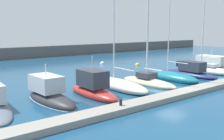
# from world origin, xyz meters

# --- Properties ---
(ground_plane) EXTENTS (120.00, 120.00, 0.00)m
(ground_plane) POSITION_xyz_m (0.00, 0.00, 0.00)
(ground_plane) COLOR navy
(dock_pier) EXTENTS (33.74, 1.51, 0.41)m
(dock_pier) POSITION_xyz_m (0.00, -2.11, 0.21)
(dock_pier) COLOR gray
(dock_pier) RESTS_ON ground_plane
(breakwater_seawall) EXTENTS (108.00, 2.09, 2.18)m
(breakwater_seawall) POSITION_xyz_m (0.00, 35.33, 1.09)
(breakwater_seawall) COLOR #5B5651
(breakwater_seawall) RESTS_ON ground_plane
(motorboat_charcoal_second) EXTENTS (2.14, 6.47, 3.31)m
(motorboat_charcoal_second) POSITION_xyz_m (-10.88, 3.22, 0.54)
(motorboat_charcoal_second) COLOR #2D2D33
(motorboat_charcoal_second) RESTS_ON ground_plane
(motorboat_red_third) EXTENTS (2.12, 6.42, 3.69)m
(motorboat_red_third) POSITION_xyz_m (-7.24, 2.63, 0.68)
(motorboat_red_third) COLOR #B72D28
(motorboat_red_third) RESTS_ON ground_plane
(sailboat_ivory_fourth) EXTENTS (2.69, 7.77, 14.62)m
(sailboat_ivory_fourth) POSITION_xyz_m (-3.80, 3.27, 0.42)
(sailboat_ivory_fourth) COLOR silver
(sailboat_ivory_fourth) RESTS_ON ground_plane
(sailboat_sand_fifth) EXTENTS (2.14, 6.97, 15.13)m
(sailboat_sand_fifth) POSITION_xyz_m (-0.09, 3.02, 0.39)
(sailboat_sand_fifth) COLOR beige
(sailboat_sand_fifth) RESTS_ON ground_plane
(sailboat_teal_sixth) EXTENTS (2.24, 6.81, 11.02)m
(sailboat_teal_sixth) POSITION_xyz_m (3.57, 2.87, 0.36)
(sailboat_teal_sixth) COLOR #19707F
(sailboat_teal_sixth) RESTS_ON ground_plane
(motorboat_navy_seventh) EXTENTS (2.20, 7.42, 3.07)m
(motorboat_navy_seventh) POSITION_xyz_m (7.36, 3.20, 0.51)
(motorboat_navy_seventh) COLOR navy
(motorboat_navy_seventh) RESTS_ON ground_plane
(sailboat_white_eighth) EXTENTS (2.41, 6.74, 10.97)m
(sailboat_white_eighth) POSITION_xyz_m (11.05, 3.21, 0.33)
(sailboat_white_eighth) COLOR white
(sailboat_white_eighth) RESTS_ON ground_plane
(motorboat_slate_ninth) EXTENTS (2.93, 9.92, 3.38)m
(motorboat_slate_ninth) POSITION_xyz_m (14.75, 4.56, 0.39)
(motorboat_slate_ninth) COLOR slate
(motorboat_slate_ninth) RESTS_ON ground_plane
(mooring_buoy_white) EXTENTS (0.77, 0.77, 0.77)m
(mooring_buoy_white) POSITION_xyz_m (6.12, 18.90, 0.00)
(mooring_buoy_white) COLOR white
(mooring_buoy_white) RESTS_ON ground_plane
(mooring_buoy_yellow) EXTENTS (0.73, 0.73, 0.73)m
(mooring_buoy_yellow) POSITION_xyz_m (9.39, 14.13, 0.00)
(mooring_buoy_yellow) COLOR yellow
(mooring_buoy_yellow) RESTS_ON ground_plane
(dock_bollard) EXTENTS (0.20, 0.20, 0.44)m
(dock_bollard) POSITION_xyz_m (-8.25, -2.11, 0.63)
(dock_bollard) COLOR black
(dock_bollard) RESTS_ON dock_pier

